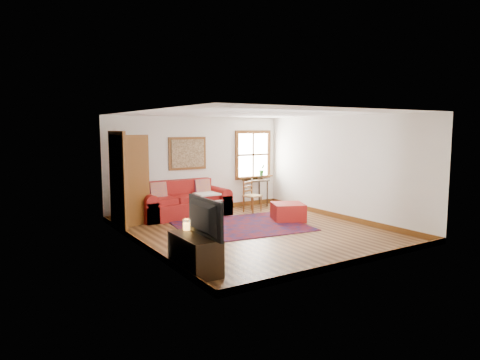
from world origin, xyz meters
TOP-DOWN VIEW (x-y plane):
  - ground at (0.00, 0.00)m, footprint 5.50×5.50m
  - room_envelope at (0.00, 0.02)m, footprint 5.04×5.54m
  - window at (1.78, 2.70)m, footprint 1.18×0.20m
  - doorway at (-2.21, 1.78)m, footprint 0.89×1.08m
  - framed_artwork at (-0.30, 2.71)m, footprint 1.05×0.07m
  - persian_rug at (-0.00, 0.59)m, footprint 3.03×2.55m
  - red_leather_sofa at (-0.63, 2.31)m, footprint 2.29×0.94m
  - red_ottoman at (1.28, 0.52)m, footprint 0.95×0.95m
  - side_table at (1.71, 2.53)m, footprint 0.63×0.47m
  - ladder_back_chair at (1.14, 1.91)m, footprint 0.49×0.48m
  - media_cabinet at (-2.25, -1.63)m, footprint 0.46×1.03m
  - television at (-2.23, -1.75)m, footprint 0.13×1.02m
  - candle_hurricane at (-2.20, -1.24)m, footprint 0.12×0.12m

SIDE VIEW (x-z plane):
  - ground at x=0.00m, z-range 0.00..0.00m
  - persian_rug at x=0.00m, z-range 0.00..0.02m
  - red_ottoman at x=1.28m, z-range 0.00..0.41m
  - media_cabinet at x=-2.25m, z-range 0.00..0.56m
  - red_leather_sofa at x=-0.63m, z-range -0.15..0.74m
  - ladder_back_chair at x=1.14m, z-range 0.03..0.88m
  - side_table at x=1.71m, z-range 0.25..1.01m
  - candle_hurricane at x=-2.20m, z-range 0.56..0.74m
  - television at x=-2.23m, z-range 0.56..1.15m
  - doorway at x=-2.21m, z-range 0.00..2.14m
  - window at x=1.78m, z-range 0.62..2.00m
  - framed_artwork at x=-0.30m, z-range 1.13..1.98m
  - room_envelope at x=0.00m, z-range 0.39..2.91m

